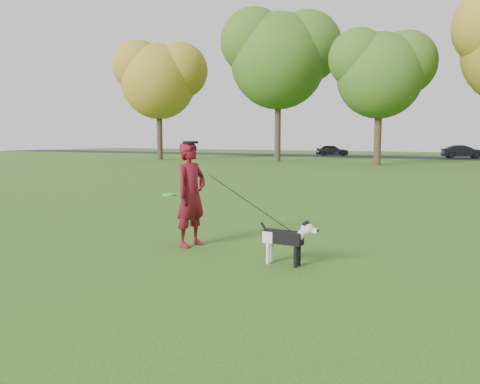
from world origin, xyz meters
The scene contains 8 objects.
ground centered at (0.00, 0.00, 0.00)m, with size 120.00×120.00×0.00m, color #285116.
road centered at (0.00, 40.00, 0.01)m, with size 120.00×7.00×0.02m, color black.
man centered at (-1.26, -0.19, 0.86)m, with size 0.63×0.41×1.73m, color maroon.
dog centered at (0.61, -0.52, 0.41)m, with size 0.88×0.18×0.67m.
car_left centered at (-11.74, 40.00, 0.58)m, with size 1.32×3.29×1.12m, color black.
car_mid centered at (0.32, 40.00, 0.60)m, with size 1.23×3.52×1.16m, color black.
man_held_items centered at (-0.07, -0.38, 0.83)m, with size 2.46×0.46×1.29m.
tree_row centered at (-1.43, 26.07, 7.41)m, with size 51.74×8.86×12.01m.
Camera 1 is at (3.14, -6.47, 1.78)m, focal length 35.00 mm.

